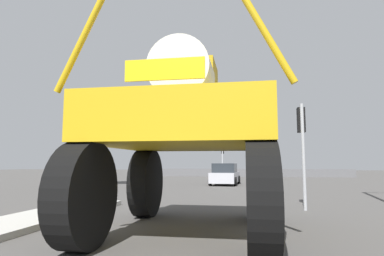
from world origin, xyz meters
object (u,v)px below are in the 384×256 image
at_px(oversize_sprayer, 188,137).
at_px(sedan_ahead, 225,175).
at_px(traffic_signal_far_right, 222,153).
at_px(traffic_signal_near_right, 302,132).
at_px(traffic_signal_far_left, 275,149).
at_px(traffic_signal_near_left, 72,130).
at_px(bare_tree_left, 101,116).

height_order(oversize_sprayer, sedan_ahead, oversize_sprayer).
distance_m(sedan_ahead, traffic_signal_far_right, 6.25).
xyz_separation_m(traffic_signal_near_right, traffic_signal_far_left, (0.41, 18.20, 0.21)).
relative_size(traffic_signal_near_left, bare_tree_left, 0.60).
relative_size(oversize_sprayer, bare_tree_left, 0.89).
height_order(oversize_sprayer, traffic_signal_far_left, oversize_sprayer).
bearing_deg(bare_tree_left, traffic_signal_near_right, -38.72).
height_order(traffic_signal_far_right, bare_tree_left, bare_tree_left).
bearing_deg(traffic_signal_near_right, bare_tree_left, 141.28).
bearing_deg(traffic_signal_near_left, traffic_signal_near_right, 0.03).
bearing_deg(traffic_signal_near_left, sedan_ahead, 68.38).
distance_m(traffic_signal_near_right, traffic_signal_far_right, 18.70).
height_order(sedan_ahead, bare_tree_left, bare_tree_left).
distance_m(oversize_sprayer, bare_tree_left, 16.53).
height_order(traffic_signal_near_right, bare_tree_left, bare_tree_left).
height_order(traffic_signal_far_left, traffic_signal_far_right, traffic_signal_far_left).
bearing_deg(oversize_sprayer, bare_tree_left, 32.04).
bearing_deg(traffic_signal_far_left, bare_tree_left, -145.26).
bearing_deg(bare_tree_left, traffic_signal_far_right, 48.08).
bearing_deg(traffic_signal_far_right, traffic_signal_near_right, -76.83).
distance_m(traffic_signal_far_left, traffic_signal_far_right, 4.68).
height_order(oversize_sprayer, traffic_signal_near_right, oversize_sprayer).
xyz_separation_m(traffic_signal_far_left, traffic_signal_far_right, (-4.67, 0.01, -0.32)).
distance_m(sedan_ahead, traffic_signal_far_left, 7.45).
distance_m(oversize_sprayer, traffic_signal_far_left, 22.55).
height_order(traffic_signal_near_left, traffic_signal_far_right, traffic_signal_near_left).
bearing_deg(traffic_signal_far_left, traffic_signal_far_right, 179.92).
height_order(oversize_sprayer, traffic_signal_near_left, oversize_sprayer).
relative_size(traffic_signal_far_right, bare_tree_left, 0.53).
distance_m(sedan_ahead, traffic_signal_near_left, 13.33).
height_order(traffic_signal_near_right, traffic_signal_far_right, traffic_signal_near_right).
relative_size(oversize_sprayer, traffic_signal_far_right, 1.68).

